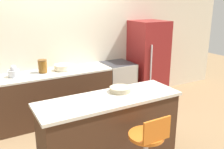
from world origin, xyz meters
name	(u,v)px	position (x,y,z in m)	size (l,w,h in m)	color
ground_plane	(76,123)	(0.00, 0.00, 0.00)	(14.00, 14.00, 0.00)	#8E704C
wall_back	(60,44)	(0.00, 0.66, 1.30)	(8.00, 0.06, 2.60)	beige
back_counter	(51,97)	(-0.32, 0.32, 0.44)	(2.16, 0.61, 0.89)	#422819
kitchen_island	(110,128)	(0.04, -1.18, 0.44)	(1.89, 0.63, 0.88)	#422819
oven_range	(118,84)	(1.05, 0.32, 0.44)	(0.56, 0.62, 0.89)	#B7B2A8
refrigerator	(148,61)	(1.77, 0.30, 0.84)	(0.67, 0.68, 1.68)	maroon
stool_chair	(147,148)	(0.20, -1.79, 0.44)	(0.42, 0.42, 0.87)	#B7B7BC
kettle	(14,72)	(-0.88, 0.37, 0.96)	(0.18, 0.18, 0.19)	silver
mixing_bowl	(63,67)	(-0.06, 0.37, 0.94)	(0.30, 0.30, 0.09)	beige
canister_jar	(43,66)	(-0.41, 0.37, 1.00)	(0.15, 0.15, 0.22)	brown
fruit_bowl	(120,89)	(0.27, -1.06, 0.91)	(0.29, 0.29, 0.07)	#C1B28E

